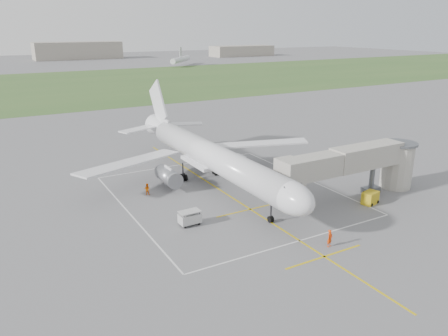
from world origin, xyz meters
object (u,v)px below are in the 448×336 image
baggage_cart (190,218)px  ramp_worker_nose (330,238)px  airliner (211,156)px  ramp_worker_wing (147,189)px  jet_bridge (362,163)px  gpu_unit (370,198)px

baggage_cart → ramp_worker_nose: size_ratio=1.32×
airliner → ramp_worker_wing: (-9.79, 0.71, -3.55)m
jet_bridge → ramp_worker_wing: size_ratio=13.86×
airliner → ramp_worker_wing: 10.44m
baggage_cart → ramp_worker_nose: (10.71, -12.26, 0.07)m
ramp_worker_wing → jet_bridge: bearing=-172.9°
gpu_unit → jet_bridge: bearing=59.1°
jet_bridge → ramp_worker_nose: bearing=-146.6°
ramp_worker_wing → ramp_worker_nose: bearing=153.5°
jet_bridge → gpu_unit: size_ratio=9.28×
airliner → ramp_worker_nose: (1.94, -23.34, -3.43)m
airliner → jet_bridge: size_ratio=2.00×
jet_bridge → gpu_unit: (-0.85, -2.78, -3.92)m
gpu_unit → airliner: bearing=117.3°
baggage_cart → ramp_worker_wing: (-1.02, 11.79, -0.05)m
ramp_worker_nose → ramp_worker_wing: 26.76m
ramp_worker_nose → baggage_cart: bearing=116.5°
airliner → baggage_cart: bearing=-128.4°
jet_bridge → gpu_unit: 4.88m
baggage_cart → ramp_worker_nose: 16.28m
ramp_worker_nose → gpu_unit: bearing=11.4°
airliner → jet_bridge: (15.72, -14.25, 0.35)m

